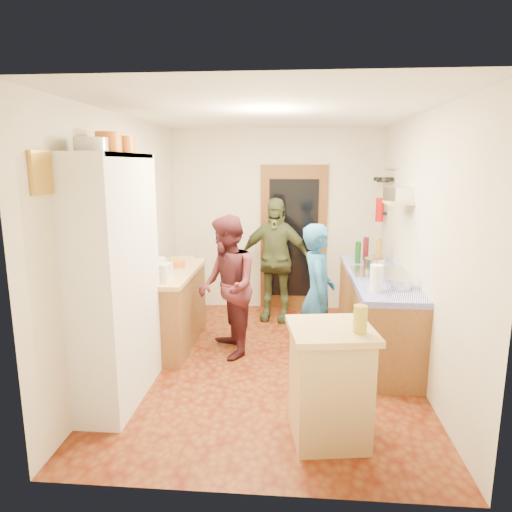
# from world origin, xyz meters

# --- Properties ---
(floor) EXTENTS (3.00, 4.00, 0.02)m
(floor) POSITION_xyz_m (0.00, 0.00, -0.01)
(floor) COLOR brown
(floor) RESTS_ON ground
(ceiling) EXTENTS (3.00, 4.00, 0.02)m
(ceiling) POSITION_xyz_m (0.00, 0.00, 2.61)
(ceiling) COLOR silver
(ceiling) RESTS_ON ground
(wall_back) EXTENTS (3.00, 0.02, 2.60)m
(wall_back) POSITION_xyz_m (0.00, 2.01, 1.30)
(wall_back) COLOR silver
(wall_back) RESTS_ON ground
(wall_front) EXTENTS (3.00, 0.02, 2.60)m
(wall_front) POSITION_xyz_m (0.00, -2.01, 1.30)
(wall_front) COLOR silver
(wall_front) RESTS_ON ground
(wall_left) EXTENTS (0.02, 4.00, 2.60)m
(wall_left) POSITION_xyz_m (-1.51, 0.00, 1.30)
(wall_left) COLOR silver
(wall_left) RESTS_ON ground
(wall_right) EXTENTS (0.02, 4.00, 2.60)m
(wall_right) POSITION_xyz_m (1.51, 0.00, 1.30)
(wall_right) COLOR silver
(wall_right) RESTS_ON ground
(door_frame) EXTENTS (0.95, 0.06, 2.10)m
(door_frame) POSITION_xyz_m (0.25, 1.97, 1.05)
(door_frame) COLOR brown
(door_frame) RESTS_ON ground
(door_glass) EXTENTS (0.70, 0.02, 1.70)m
(door_glass) POSITION_xyz_m (0.25, 1.94, 1.05)
(door_glass) COLOR black
(door_glass) RESTS_ON door_frame
(hutch_body) EXTENTS (0.40, 1.20, 2.20)m
(hutch_body) POSITION_xyz_m (-1.30, -0.80, 1.10)
(hutch_body) COLOR white
(hutch_body) RESTS_ON ground
(hutch_top_shelf) EXTENTS (0.40, 1.14, 0.04)m
(hutch_top_shelf) POSITION_xyz_m (-1.30, -0.80, 2.18)
(hutch_top_shelf) COLOR white
(hutch_top_shelf) RESTS_ON hutch_body
(plate_stack) EXTENTS (0.25, 0.25, 0.11)m
(plate_stack) POSITION_xyz_m (-1.30, -1.14, 2.25)
(plate_stack) COLOR white
(plate_stack) RESTS_ON hutch_top_shelf
(orange_pot_a) EXTENTS (0.21, 0.21, 0.17)m
(orange_pot_a) POSITION_xyz_m (-1.30, -0.79, 2.29)
(orange_pot_a) COLOR orange
(orange_pot_a) RESTS_ON hutch_top_shelf
(orange_pot_b) EXTENTS (0.18, 0.18, 0.16)m
(orange_pot_b) POSITION_xyz_m (-1.30, -0.41, 2.28)
(orange_pot_b) COLOR orange
(orange_pot_b) RESTS_ON hutch_top_shelf
(left_counter_base) EXTENTS (0.60, 1.40, 0.85)m
(left_counter_base) POSITION_xyz_m (-1.20, 0.45, 0.42)
(left_counter_base) COLOR brown
(left_counter_base) RESTS_ON ground
(left_counter_top) EXTENTS (0.64, 1.44, 0.05)m
(left_counter_top) POSITION_xyz_m (-1.20, 0.45, 0.88)
(left_counter_top) COLOR tan
(left_counter_top) RESTS_ON left_counter_base
(toaster) EXTENTS (0.28, 0.21, 0.19)m
(toaster) POSITION_xyz_m (-1.15, -0.05, 1.00)
(toaster) COLOR white
(toaster) RESTS_ON left_counter_top
(kettle) EXTENTS (0.18, 0.18, 0.18)m
(kettle) POSITION_xyz_m (-1.25, 0.30, 0.99)
(kettle) COLOR white
(kettle) RESTS_ON left_counter_top
(orange_bowl) EXTENTS (0.20, 0.20, 0.08)m
(orange_bowl) POSITION_xyz_m (-1.12, 0.61, 0.94)
(orange_bowl) COLOR orange
(orange_bowl) RESTS_ON left_counter_top
(chopping_board) EXTENTS (0.34, 0.29, 0.02)m
(chopping_board) POSITION_xyz_m (-1.18, 1.07, 0.91)
(chopping_board) COLOR tan
(chopping_board) RESTS_ON left_counter_top
(right_counter_base) EXTENTS (0.60, 2.20, 0.84)m
(right_counter_base) POSITION_xyz_m (1.20, 0.50, 0.42)
(right_counter_base) COLOR brown
(right_counter_base) RESTS_ON ground
(right_counter_top) EXTENTS (0.62, 2.22, 0.06)m
(right_counter_top) POSITION_xyz_m (1.20, 0.50, 0.87)
(right_counter_top) COLOR #1615BC
(right_counter_top) RESTS_ON right_counter_base
(hob) EXTENTS (0.55, 0.58, 0.04)m
(hob) POSITION_xyz_m (1.20, 0.43, 0.92)
(hob) COLOR silver
(hob) RESTS_ON right_counter_top
(pot_on_hob) EXTENTS (0.22, 0.22, 0.14)m
(pot_on_hob) POSITION_xyz_m (1.15, 0.45, 1.01)
(pot_on_hob) COLOR silver
(pot_on_hob) RESTS_ON hob
(bottle_a) EXTENTS (0.08, 0.08, 0.27)m
(bottle_a) POSITION_xyz_m (1.05, 1.03, 1.04)
(bottle_a) COLOR #143F14
(bottle_a) RESTS_ON right_counter_top
(bottle_b) EXTENTS (0.08, 0.08, 0.29)m
(bottle_b) POSITION_xyz_m (1.18, 1.27, 1.04)
(bottle_b) COLOR #591419
(bottle_b) RESTS_ON right_counter_top
(bottle_c) EXTENTS (0.08, 0.08, 0.30)m
(bottle_c) POSITION_xyz_m (1.31, 1.08, 1.05)
(bottle_c) COLOR olive
(bottle_c) RESTS_ON right_counter_top
(paper_towel) EXTENTS (0.15, 0.15, 0.26)m
(paper_towel) POSITION_xyz_m (1.05, -0.26, 1.03)
(paper_towel) COLOR white
(paper_towel) RESTS_ON right_counter_top
(mixing_bowl) EXTENTS (0.32, 0.32, 0.10)m
(mixing_bowl) POSITION_xyz_m (1.30, -0.13, 0.95)
(mixing_bowl) COLOR silver
(mixing_bowl) RESTS_ON right_counter_top
(island_base) EXTENTS (0.62, 0.62, 0.86)m
(island_base) POSITION_xyz_m (0.54, -1.31, 0.43)
(island_base) COLOR tan
(island_base) RESTS_ON ground
(island_top) EXTENTS (0.70, 0.70, 0.05)m
(island_top) POSITION_xyz_m (0.54, -1.31, 0.89)
(island_top) COLOR tan
(island_top) RESTS_ON island_base
(cutting_board) EXTENTS (0.39, 0.33, 0.02)m
(cutting_board) POSITION_xyz_m (0.49, -1.27, 0.90)
(cutting_board) COLOR white
(cutting_board) RESTS_ON island_top
(oil_jar) EXTENTS (0.11, 0.11, 0.20)m
(oil_jar) POSITION_xyz_m (0.74, -1.41, 1.01)
(oil_jar) COLOR #AD9E2D
(oil_jar) RESTS_ON island_top
(pan_rail) EXTENTS (0.02, 0.65, 0.02)m
(pan_rail) POSITION_xyz_m (1.46, 1.52, 2.05)
(pan_rail) COLOR silver
(pan_rail) RESTS_ON wall_right
(pan_hang_a) EXTENTS (0.18, 0.18, 0.05)m
(pan_hang_a) POSITION_xyz_m (1.40, 1.35, 1.92)
(pan_hang_a) COLOR black
(pan_hang_a) RESTS_ON pan_rail
(pan_hang_b) EXTENTS (0.16, 0.16, 0.05)m
(pan_hang_b) POSITION_xyz_m (1.40, 1.55, 1.90)
(pan_hang_b) COLOR black
(pan_hang_b) RESTS_ON pan_rail
(pan_hang_c) EXTENTS (0.17, 0.17, 0.05)m
(pan_hang_c) POSITION_xyz_m (1.40, 1.75, 1.91)
(pan_hang_c) COLOR black
(pan_hang_c) RESTS_ON pan_rail
(wall_shelf) EXTENTS (0.26, 0.42, 0.03)m
(wall_shelf) POSITION_xyz_m (1.37, 0.45, 1.70)
(wall_shelf) COLOR tan
(wall_shelf) RESTS_ON wall_right
(radio) EXTENTS (0.29, 0.35, 0.15)m
(radio) POSITION_xyz_m (1.37, 0.45, 1.79)
(radio) COLOR silver
(radio) RESTS_ON wall_shelf
(ext_bracket) EXTENTS (0.06, 0.10, 0.04)m
(ext_bracket) POSITION_xyz_m (1.47, 1.70, 1.45)
(ext_bracket) COLOR black
(ext_bracket) RESTS_ON wall_right
(fire_extinguisher) EXTENTS (0.11, 0.11, 0.32)m
(fire_extinguisher) POSITION_xyz_m (1.41, 1.70, 1.50)
(fire_extinguisher) COLOR red
(fire_extinguisher) RESTS_ON wall_right
(picture_frame) EXTENTS (0.03, 0.25, 0.30)m
(picture_frame) POSITION_xyz_m (-1.48, -1.55, 2.05)
(picture_frame) COLOR gold
(picture_frame) RESTS_ON wall_left
(person_hob) EXTENTS (0.38, 0.56, 1.51)m
(person_hob) POSITION_xyz_m (0.54, 0.06, 0.76)
(person_hob) COLOR #20558B
(person_hob) RESTS_ON ground
(person_left) EXTENTS (0.82, 0.92, 1.57)m
(person_left) POSITION_xyz_m (-0.45, 0.25, 0.79)
(person_left) COLOR #481B22
(person_left) RESTS_ON ground
(person_back) EXTENTS (1.04, 0.57, 1.68)m
(person_back) POSITION_xyz_m (0.01, 1.44, 0.84)
(person_back) COLOR #3B4226
(person_back) RESTS_ON ground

